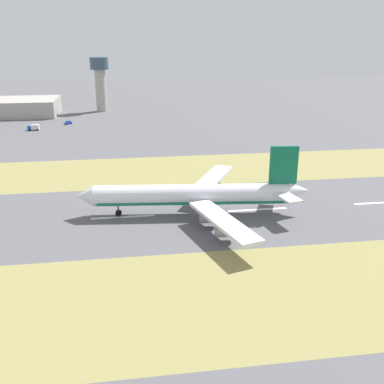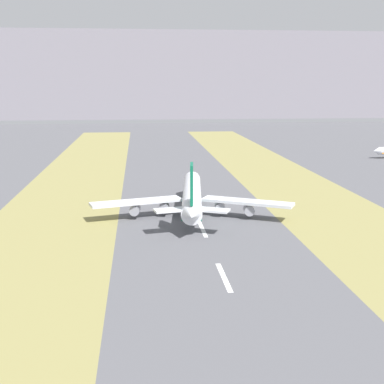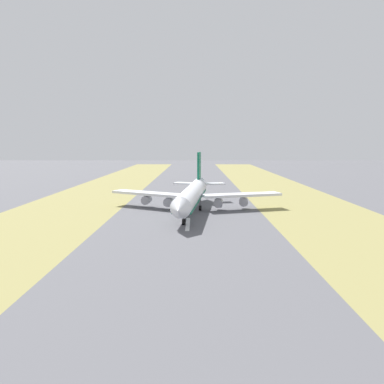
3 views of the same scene
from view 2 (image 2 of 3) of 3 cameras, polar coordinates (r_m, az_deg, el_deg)
ground_plane at (r=174.34m, az=0.42°, el=-2.40°), size 800.00×800.00×0.00m
grass_median_west at (r=175.45m, az=-14.37°, el=-2.67°), size 40.00×600.00×0.01m
grass_median_east at (r=184.54m, az=14.46°, el=-1.98°), size 40.00×600.00×0.01m
centreline_dash_near at (r=119.61m, az=3.42°, el=-9.04°), size 1.20×18.00×0.01m
centreline_dash_mid at (r=157.31m, az=1.11°, el=-3.94°), size 1.20×18.00×0.01m
centreline_dash_far at (r=195.92m, az=-0.28°, el=-0.83°), size 1.20×18.00×0.01m
airplane_main_jet at (r=173.23m, az=-0.00°, el=-0.44°), size 63.79×67.21×20.20m
mountain_ridge at (r=688.51m, az=-4.32°, el=12.26°), size 800.00×120.00×101.69m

